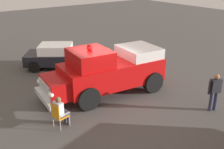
# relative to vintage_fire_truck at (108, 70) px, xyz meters

# --- Properties ---
(ground_plane) EXTENTS (60.00, 60.00, 0.00)m
(ground_plane) POSITION_rel_vintage_fire_truck_xyz_m (-0.14, -0.20, -1.20)
(ground_plane) COLOR #514F4C
(vintage_fire_truck) EXTENTS (2.87, 6.14, 2.59)m
(vintage_fire_truck) POSITION_rel_vintage_fire_truck_xyz_m (0.00, 0.00, 0.00)
(vintage_fire_truck) COLOR black
(vintage_fire_truck) RESTS_ON ground
(classic_hot_rod) EXTENTS (4.03, 4.63, 1.46)m
(classic_hot_rod) POSITION_rel_vintage_fire_truck_xyz_m (-4.65, -0.13, -0.45)
(classic_hot_rod) COLOR black
(classic_hot_rod) RESTS_ON ground
(lawn_chair_near_truck) EXTENTS (0.60, 0.59, 1.02)m
(lawn_chair_near_truck) POSITION_rel_vintage_fire_truck_xyz_m (1.39, -3.30, -0.61)
(lawn_chair_near_truck) COLOR #B7BABF
(lawn_chair_near_truck) RESTS_ON ground
(lawn_chair_by_car) EXTENTS (0.68, 0.69, 1.02)m
(lawn_chair_by_car) POSITION_rel_vintage_fire_truck_xyz_m (-3.64, 2.40, -0.61)
(lawn_chair_by_car) COLOR #B7BABF
(lawn_chair_by_car) RESTS_ON ground
(spectator_seated) EXTENTS (0.48, 0.60, 1.29)m
(spectator_seated) POSITION_rel_vintage_fire_truck_xyz_m (1.36, -3.18, -0.50)
(spectator_seated) COLOR #383842
(spectator_seated) RESTS_ON ground
(spectator_standing) EXTENTS (0.40, 0.63, 1.68)m
(spectator_standing) POSITION_rel_vintage_fire_truck_xyz_m (4.06, 2.64, -0.23)
(spectator_standing) COLOR #2D334C
(spectator_standing) RESTS_ON ground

